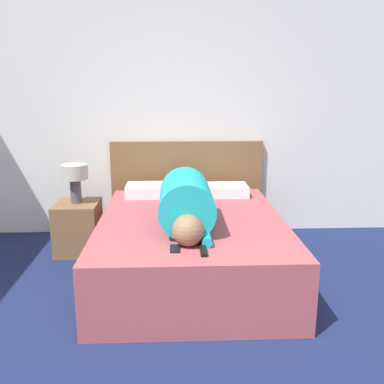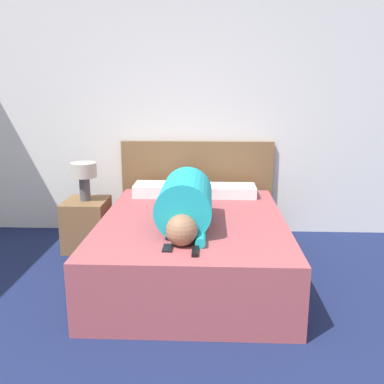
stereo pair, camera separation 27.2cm
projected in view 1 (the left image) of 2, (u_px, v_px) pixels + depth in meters
wall_back at (182, 110)px, 4.41m from camera, size 6.36×0.06×2.60m
bed at (191, 246)px, 3.53m from camera, size 1.47×1.94×0.50m
headboard at (187, 187)px, 4.54m from camera, size 1.59×0.04×0.98m
nightstand at (78, 227)px, 4.05m from camera, size 0.40×0.45×0.48m
table_lamp at (75, 176)px, 3.93m from camera, size 0.24×0.24×0.36m
person_lying at (186, 199)px, 3.38m from camera, size 0.40×1.66×0.40m
pillow_near_headboard at (157, 190)px, 4.15m from camera, size 0.59×0.31×0.11m
pillow_second at (219, 190)px, 4.17m from camera, size 0.56×0.31×0.10m
tv_remote at (203, 251)px, 2.73m from camera, size 0.04×0.15×0.02m
cell_phone at (175, 249)px, 2.79m from camera, size 0.06×0.13×0.01m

